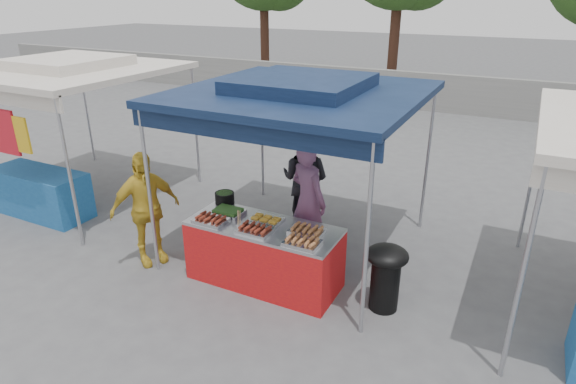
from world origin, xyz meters
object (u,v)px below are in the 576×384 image
at_px(cooking_pot, 225,198).
at_px(vendor_table, 264,254).
at_px(vendor_woman, 308,201).
at_px(customer_person, 145,209).
at_px(wok_burner, 386,272).
at_px(helper_man, 305,180).

bearing_deg(cooking_pot, vendor_table, -23.44).
distance_m(vendor_woman, customer_person, 2.28).
bearing_deg(wok_burner, vendor_table, -170.24).
height_order(vendor_table, helper_man, helper_man).
relative_size(helper_man, customer_person, 1.01).
bearing_deg(vendor_table, vendor_woman, 76.00).
distance_m(wok_burner, helper_man, 2.40).
relative_size(wok_burner, vendor_woman, 0.49).
bearing_deg(customer_person, vendor_woman, -30.11).
bearing_deg(helper_man, customer_person, 55.06).
relative_size(cooking_pot, wok_burner, 0.32).
distance_m(vendor_table, cooking_pot, 1.04).
bearing_deg(vendor_woman, vendor_table, 99.78).
bearing_deg(vendor_table, helper_man, 96.98).
relative_size(vendor_table, helper_man, 1.19).
bearing_deg(customer_person, helper_man, -8.36).
height_order(cooking_pot, vendor_woman, vendor_woman).
bearing_deg(wok_burner, helper_man, 143.14).
xyz_separation_m(cooking_pot, helper_man, (0.62, 1.35, -0.09)).
height_order(vendor_table, vendor_woman, vendor_woman).
relative_size(wok_burner, customer_person, 0.52).
bearing_deg(wok_burner, vendor_woman, 155.87).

